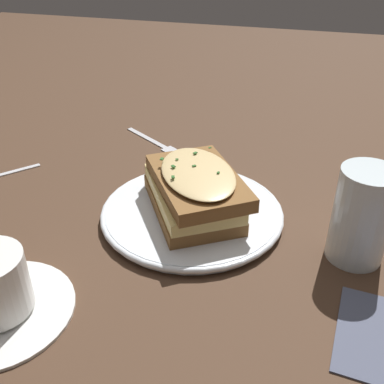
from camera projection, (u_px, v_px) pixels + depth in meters
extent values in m
plane|color=#473021|center=(203.00, 207.00, 0.63)|extent=(2.40, 2.40, 0.00)
cylinder|color=white|center=(192.00, 213.00, 0.60)|extent=(0.23, 0.23, 0.01)
torus|color=white|center=(192.00, 212.00, 0.60)|extent=(0.24, 0.24, 0.01)
cube|color=brown|center=(192.00, 203.00, 0.59)|extent=(0.17, 0.18, 0.02)
cube|color=#EAD17A|center=(192.00, 192.00, 0.58)|extent=(0.16, 0.18, 0.02)
cube|color=brown|center=(195.00, 181.00, 0.57)|extent=(0.17, 0.18, 0.02)
ellipsoid|color=#DBBC7F|center=(195.00, 172.00, 0.57)|extent=(0.15, 0.17, 0.01)
cube|color=#2D6028|center=(218.00, 172.00, 0.55)|extent=(0.00, 0.00, 0.00)
cube|color=#2D6028|center=(195.00, 153.00, 0.60)|extent=(0.01, 0.01, 0.00)
cube|color=#2D6028|center=(173.00, 166.00, 0.57)|extent=(0.01, 0.01, 0.00)
cube|color=#2D6028|center=(173.00, 177.00, 0.54)|extent=(0.01, 0.01, 0.00)
cube|color=#2D6028|center=(194.00, 166.00, 0.57)|extent=(0.01, 0.01, 0.00)
cube|color=#2D6028|center=(208.00, 147.00, 0.61)|extent=(0.00, 0.00, 0.00)
cube|color=#2D6028|center=(177.00, 159.00, 0.58)|extent=(0.00, 0.00, 0.00)
cube|color=#2D6028|center=(162.00, 159.00, 0.58)|extent=(0.00, 0.01, 0.00)
cylinder|color=silver|center=(362.00, 216.00, 0.51)|extent=(0.07, 0.07, 0.12)
cube|color=silver|center=(147.00, 137.00, 0.82)|extent=(0.10, 0.07, 0.00)
cube|color=silver|center=(178.00, 154.00, 0.76)|extent=(0.07, 0.06, 0.00)
cube|color=#333335|center=(184.00, 155.00, 0.76)|extent=(0.04, 0.02, 0.00)
cube|color=#333335|center=(182.00, 156.00, 0.75)|extent=(0.04, 0.02, 0.00)
cube|color=#333335|center=(179.00, 157.00, 0.75)|extent=(0.04, 0.02, 0.00)
cube|color=silver|center=(1.00, 175.00, 0.70)|extent=(0.08, 0.10, 0.00)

